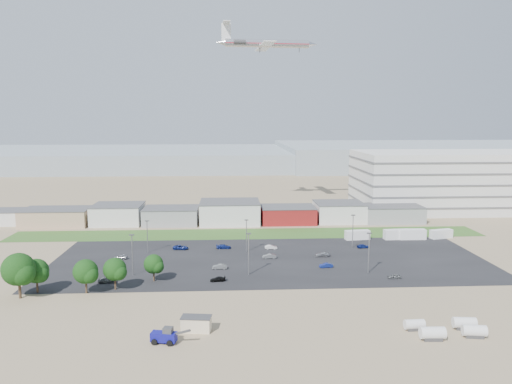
{
  "coord_description": "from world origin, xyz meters",
  "views": [
    {
      "loc": [
        -6.26,
        -114.69,
        38.82
      ],
      "look_at": [
        1.23,
        22.0,
        18.85
      ],
      "focal_mm": 35.0,
      "sensor_mm": 36.0,
      "label": 1
    }
  ],
  "objects": [
    {
      "name": "tree_far_left",
      "position": [
        -52.15,
        -7.28,
        5.73
      ],
      "size": [
        7.64,
        7.64,
        11.46
      ],
      "primitive_type": null,
      "color": "black",
      "rests_on": "ground"
    },
    {
      "name": "parking_lot",
      "position": [
        5.0,
        20.0,
        0.01
      ],
      "size": [
        120.0,
        50.0,
        0.01
      ],
      "primitive_type": "cube",
      "color": "black",
      "rests_on": "ground"
    },
    {
      "name": "building_row",
      "position": [
        -17.0,
        71.0,
        4.0
      ],
      "size": [
        170.0,
        20.0,
        8.0
      ],
      "primitive_type": null,
      "color": "silver",
      "rests_on": "ground"
    },
    {
      "name": "parked_car_10",
      "position": [
        -35.64,
        2.38,
        0.63
      ],
      "size": [
        4.55,
        2.27,
        1.27
      ],
      "primitive_type": "imported",
      "rotation": [
        0.0,
        0.0,
        1.69
      ],
      "color": "#595B5E",
      "rests_on": "ground"
    },
    {
      "name": "parked_car_3",
      "position": [
        -9.13,
        1.89,
        0.55
      ],
      "size": [
        3.93,
        2.02,
        1.09
      ],
      "primitive_type": "imported",
      "rotation": [
        0.0,
        0.0,
        -1.44
      ],
      "color": "black",
      "rests_on": "ground"
    },
    {
      "name": "airliner",
      "position": [
        10.05,
        98.0,
        70.0
      ],
      "size": [
        44.72,
        32.16,
        12.62
      ],
      "primitive_type": null,
      "rotation": [
        0.0,
        0.0,
        0.07
      ],
      "color": "silver"
    },
    {
      "name": "parked_car_1",
      "position": [
        19.24,
        11.7,
        0.6
      ],
      "size": [
        3.76,
        1.63,
        1.2
      ],
      "primitive_type": "imported",
      "rotation": [
        0.0,
        0.0,
        -1.47
      ],
      "color": "navy",
      "rests_on": "ground"
    },
    {
      "name": "lightpole_front_l",
      "position": [
        -30.51,
        7.77,
        5.25
      ],
      "size": [
        1.23,
        0.51,
        10.5
      ],
      "primitive_type": null,
      "color": "slate",
      "rests_on": "ground"
    },
    {
      "name": "storage_tank_nw",
      "position": [
        27.97,
        -28.37,
        1.11
      ],
      "size": [
        3.75,
        1.97,
        2.21
      ],
      "primitive_type": null,
      "rotation": [
        0.0,
        0.0,
        0.03
      ],
      "color": "silver",
      "rests_on": "ground"
    },
    {
      "name": "tree_right",
      "position": [
        -32.55,
        -2.74,
        4.23
      ],
      "size": [
        5.64,
        5.64,
        8.46
      ],
      "primitive_type": null,
      "color": "black",
      "rests_on": "ground"
    },
    {
      "name": "parked_car_6",
      "position": [
        -8.02,
        32.75,
        0.65
      ],
      "size": [
        4.49,
        1.91,
        1.29
      ],
      "primitive_type": "imported",
      "rotation": [
        0.0,
        0.0,
        1.59
      ],
      "color": "navy",
      "rests_on": "ground"
    },
    {
      "name": "parked_car_8",
      "position": [
        34.4,
        31.11,
        0.63
      ],
      "size": [
        3.82,
        1.86,
        1.25
      ],
      "primitive_type": "imported",
      "rotation": [
        0.0,
        0.0,
        1.68
      ],
      "color": "navy",
      "rests_on": "ground"
    },
    {
      "name": "box_trailer_b",
      "position": [
        48.47,
        41.84,
        1.58
      ],
      "size": [
        8.61,
        3.26,
        3.16
      ],
      "primitive_type": null,
      "rotation": [
        0.0,
        0.0,
        0.07
      ],
      "color": "silver",
      "rests_on": "ground"
    },
    {
      "name": "box_trailer_d",
      "position": [
        63.55,
        42.31,
        1.42
      ],
      "size": [
        7.95,
        4.19,
        2.85
      ],
      "primitive_type": null,
      "rotation": [
        0.0,
        0.0,
        0.25
      ],
      "color": "silver",
      "rests_on": "ground"
    },
    {
      "name": "box_trailer_c",
      "position": [
        53.41,
        41.4,
        1.63
      ],
      "size": [
        8.73,
        2.79,
        3.26
      ],
      "primitive_type": null,
      "rotation": [
        0.0,
        0.0,
        -0.01
      ],
      "color": "silver",
      "rests_on": "ground"
    },
    {
      "name": "tree_left",
      "position": [
        -49.75,
        -3.73,
        4.41
      ],
      "size": [
        5.88,
        5.88,
        8.81
      ],
      "primitive_type": null,
      "color": "black",
      "rests_on": "ground"
    },
    {
      "name": "parked_car_5",
      "position": [
        -36.74,
        22.68,
        0.64
      ],
      "size": [
        3.88,
        1.89,
        1.28
      ],
      "primitive_type": "imported",
      "rotation": [
        0.0,
        0.0,
        -1.67
      ],
      "color": "#A5A5AA",
      "rests_on": "ground"
    },
    {
      "name": "parking_garage",
      "position": [
        90.0,
        95.0,
        12.5
      ],
      "size": [
        80.0,
        40.0,
        25.0
      ],
      "primitive_type": "cube",
      "color": "silver",
      "rests_on": "ground"
    },
    {
      "name": "lightpole_front_r",
      "position": [
        29.06,
        6.41,
        5.24
      ],
      "size": [
        1.23,
        0.51,
        10.47
      ],
      "primitive_type": null,
      "color": "slate",
      "rests_on": "ground"
    },
    {
      "name": "parked_car_7",
      "position": [
        4.97,
        21.25,
        0.65
      ],
      "size": [
        3.97,
        1.48,
        1.29
      ],
      "primitive_type": "imported",
      "rotation": [
        0.0,
        0.0,
        -1.54
      ],
      "color": "#595B5E",
      "rests_on": "ground"
    },
    {
      "name": "parked_car_9",
      "position": [
        -20.95,
        32.44,
        0.65
      ],
      "size": [
        4.87,
        2.69,
        1.29
      ],
      "primitive_type": "imported",
      "rotation": [
        0.0,
        0.0,
        1.45
      ],
      "color": "navy",
      "rests_on": "ground"
    },
    {
      "name": "lightpole_back_r",
      "position": [
        31.16,
        31.3,
        5.14
      ],
      "size": [
        1.21,
        0.5,
        10.29
      ],
      "primitive_type": null,
      "color": "slate",
      "rests_on": "ground"
    },
    {
      "name": "tree_mid",
      "position": [
        -38.56,
        -4.8,
        4.42
      ],
      "size": [
        5.9,
        5.9,
        8.85
      ],
      "primitive_type": null,
      "color": "black",
      "rests_on": "ground"
    },
    {
      "name": "ground",
      "position": [
        0.0,
        0.0,
        0.0
      ],
      "size": [
        700.0,
        700.0,
        0.0
      ],
      "primitive_type": "plane",
      "color": "#7E6B50",
      "rests_on": "ground"
    },
    {
      "name": "parked_car_4",
      "position": [
        -8.81,
        12.01,
        0.64
      ],
      "size": [
        3.96,
        1.61,
        1.28
      ],
      "primitive_type": "imported",
      "rotation": [
        0.0,
        0.0,
        -1.64
      ],
      "color": "#595B5E",
      "rests_on": "ground"
    },
    {
      "name": "parked_car_12",
      "position": [
        20.17,
        22.28,
        0.61
      ],
      "size": [
        4.23,
        1.75,
        1.22
      ],
      "primitive_type": "imported",
      "rotation": [
        0.0,
        0.0,
        -1.58
      ],
      "color": "#A5A5AA",
      "rests_on": "ground"
    },
    {
      "name": "tree_near",
      "position": [
        -24.59,
        2.87,
        3.76
      ],
      "size": [
        5.01,
        5.01,
        7.52
      ],
      "primitive_type": null,
      "color": "black",
      "rests_on": "ground"
    },
    {
      "name": "lightpole_back_l",
      "position": [
        -30.26,
        29.31,
        4.8
      ],
      "size": [
        1.13,
        0.47,
        9.61
      ],
      "primitive_type": null,
      "color": "slate",
      "rests_on": "ground"
    },
    {
      "name": "parked_car_11",
      "position": [
        6.3,
        31.45,
        0.61
      ],
      "size": [
        3.71,
        1.3,
        1.22
      ],
      "primitive_type": "imported",
      "rotation": [
        0.0,
        0.0,
        1.57
      ],
      "color": "silver",
      "rests_on": "ground"
    },
    {
      "name": "lightpole_back_m",
      "position": [
        -1.21,
        28.84,
        4.82
      ],
      "size": [
        1.13,
        0.47,
        9.64
      ],
      "primitive_type": null,
      "color": "slate",
      "rests_on": "ground"
    },
    {
      "name": "parked_car_2",
      "position": [
        34.27,
        1.69,
        0.56
      ],
      "size": [
        3.27,
        1.33,
        1.11
      ],
      "primitive_type": "imported",
      "rotation": [
        0.0,
        0.0,
        -1.58
      ],
      "color": "#595B5E",
      "rests_on": "ground"
    },
    {
      "name": "box_trailer_a",
      "position": [
        35.44,
        42.04,
        1.5
      ],
      "size": [
        8.22,
        3.41,
        2.99
      ],
      "primitive_type": null,
      "rotation": [
        0.0,
        0.0,
        0.12
      ],
      "color": "silver",
      "rests_on": "ground"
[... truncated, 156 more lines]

